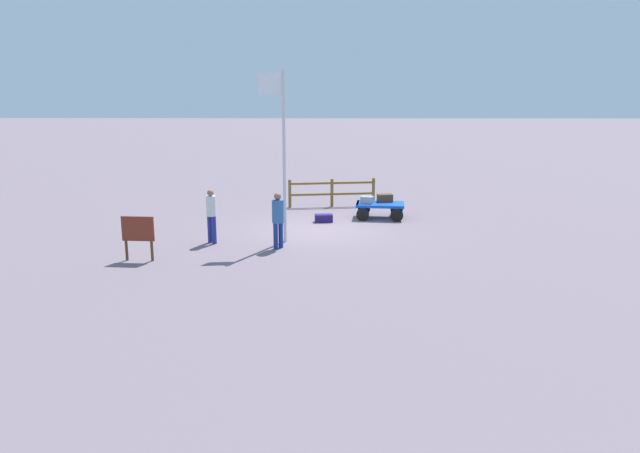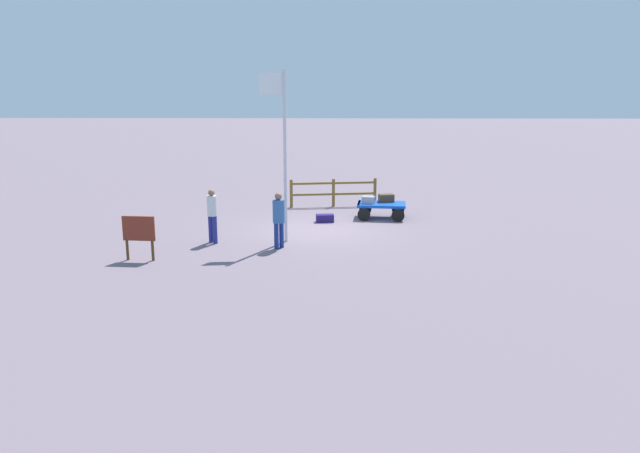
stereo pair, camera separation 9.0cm
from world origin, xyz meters
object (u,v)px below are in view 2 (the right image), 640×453
(luggage_cart, at_px, (381,207))
(signboard, at_px, (139,232))
(suitcase_tan, at_px, (325,218))
(worker_trailing, at_px, (212,213))
(worker_lead, at_px, (279,216))
(flagpole, at_px, (282,143))
(suitcase_dark, at_px, (368,200))
(suitcase_grey, at_px, (386,198))

(luggage_cart, xyz_separation_m, signboard, (7.30, 5.64, 0.42))
(suitcase_tan, distance_m, worker_trailing, 4.69)
(luggage_cart, bearing_deg, worker_trailing, 33.49)
(worker_lead, bearing_deg, flagpole, -95.29)
(luggage_cart, bearing_deg, suitcase_tan, 18.31)
(suitcase_dark, xyz_separation_m, worker_lead, (2.97, 4.25, 0.32))
(worker_lead, height_order, flagpole, flagpole)
(flagpole, bearing_deg, worker_trailing, 5.62)
(suitcase_dark, xyz_separation_m, signboard, (6.83, 5.62, 0.14))
(suitcase_tan, height_order, worker_lead, worker_lead)
(worker_trailing, height_order, flagpole, flagpole)
(signboard, bearing_deg, worker_lead, -160.47)
(suitcase_grey, xyz_separation_m, suitcase_tan, (2.28, 0.95, -0.57))
(suitcase_dark, distance_m, suitcase_grey, 0.74)
(suitcase_grey, height_order, worker_lead, worker_lead)
(suitcase_grey, distance_m, suitcase_tan, 2.54)
(suitcase_tan, bearing_deg, signboard, 43.48)
(worker_lead, height_order, worker_trailing, worker_lead)
(flagpole, bearing_deg, suitcase_tan, -114.97)
(suitcase_grey, bearing_deg, signboard, 38.18)
(suitcase_tan, distance_m, worker_lead, 3.94)
(suitcase_tan, height_order, signboard, signboard)
(suitcase_grey, relative_size, worker_lead, 0.35)
(worker_trailing, xyz_separation_m, signboard, (1.73, 1.96, -0.14))
(luggage_cart, distance_m, suitcase_tan, 2.19)
(luggage_cart, bearing_deg, suitcase_dark, 3.15)
(luggage_cart, height_order, suitcase_grey, suitcase_grey)
(suitcase_tan, bearing_deg, flagpole, 65.03)
(worker_lead, distance_m, signboard, 4.10)
(luggage_cart, xyz_separation_m, suitcase_tan, (2.07, 0.68, -0.27))
(worker_lead, xyz_separation_m, worker_trailing, (2.13, -0.59, -0.04))
(suitcase_dark, relative_size, flagpole, 0.10)
(luggage_cart, relative_size, suitcase_tan, 2.80)
(suitcase_dark, xyz_separation_m, suitcase_grey, (-0.68, -0.29, 0.01))
(signboard, bearing_deg, flagpole, -151.05)
(luggage_cart, xyz_separation_m, suitcase_dark, (0.47, 0.03, 0.28))
(luggage_cart, relative_size, signboard, 1.44)
(suitcase_tan, height_order, worker_trailing, worker_trailing)
(luggage_cart, relative_size, flagpole, 0.35)
(suitcase_dark, relative_size, suitcase_tan, 0.79)
(suitcase_dark, bearing_deg, suitcase_grey, -156.96)
(luggage_cart, distance_m, signboard, 9.23)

